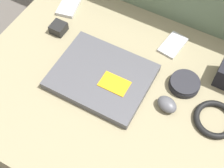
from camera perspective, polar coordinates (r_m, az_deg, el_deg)
The scene contains 9 objects.
ground_plane at distance 1.12m, azimuth 0.00°, elevation -4.70°, with size 8.00×8.00×0.00m, color #4C4742.
couch_seat at distance 1.05m, azimuth 0.00°, elevation -2.79°, with size 0.91×0.72×0.15m.
laptop at distance 1.00m, azimuth -1.88°, elevation 1.39°, with size 0.31×0.25×0.03m.
computer_mouse at distance 0.95m, azimuth 10.02°, elevation -3.69°, with size 0.08×0.07×0.04m.
speaker_puck at distance 1.01m, azimuth 13.12°, elevation 0.06°, with size 0.10×0.10×0.03m.
phone_silver at distance 1.10m, azimuth 11.08°, elevation 7.04°, with size 0.08×0.11×0.01m.
phone_black at distance 1.22m, azimuth -7.92°, elevation 13.89°, with size 0.09×0.11×0.01m.
charger_brick at distance 1.13m, azimuth -9.75°, elevation 10.05°, with size 0.05×0.05×0.03m.
cable_coil at distance 0.97m, azimuth 18.28°, elevation -6.13°, with size 0.13×0.13×0.02m.
Camera 1 is at (0.25, -0.45, 1.00)m, focal length 50.00 mm.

